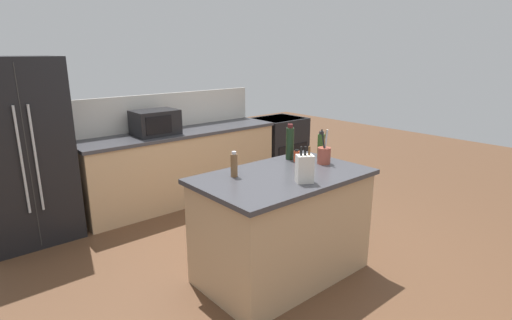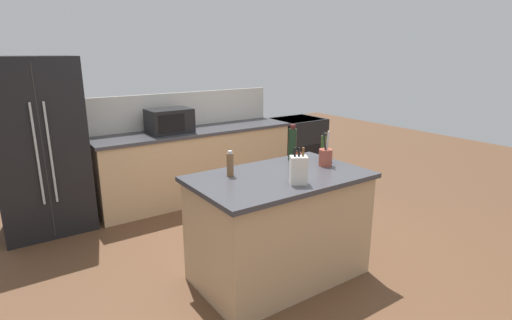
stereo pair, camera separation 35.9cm
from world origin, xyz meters
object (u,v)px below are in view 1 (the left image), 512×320
Objects in this scene: microwave at (155,122)px; spice_jar_paprika at (297,156)px; refrigerator at (20,152)px; olive_oil_bottle at (321,146)px; utensil_crock at (324,155)px; wine_bottle at (290,143)px; pepper_grinder at (234,165)px; range_oven at (279,146)px; knife_block at (305,168)px.

spice_jar_paprika is at bearing -78.14° from microwave.
refrigerator is 3.03m from olive_oil_bottle.
utensil_crock is (2.04, -2.26, 0.08)m from refrigerator.
wine_bottle is 1.30× the size of olive_oil_bottle.
utensil_crock reaches higher than pepper_grinder.
olive_oil_bottle is at bearing 49.34° from utensil_crock.
pepper_grinder is at bearing -98.72° from microwave.
pepper_grinder is (1.17, -2.04, 0.09)m from refrigerator.
refrigerator is 2.06× the size of range_oven.
spice_jar_paprika is 0.28m from olive_oil_bottle.
knife_block is at bearing -148.86° from olive_oil_bottle.
knife_block is 1.11× the size of olive_oil_bottle.
spice_jar_paprika is (0.39, 0.46, -0.06)m from knife_block.
refrigerator is 1.49m from microwave.
pepper_grinder is 0.63× the size of wine_bottle.
spice_jar_paprika reaches higher than range_oven.
spice_jar_paprika is (-1.69, -2.00, 0.53)m from range_oven.
utensil_crock is at bearing -56.17° from spice_jar_paprika.
utensil_crock is 0.20m from olive_oil_bottle.
refrigerator is 5.57× the size of wine_bottle.
spice_jar_paprika is 0.44× the size of olive_oil_bottle.
wine_bottle is (0.01, 0.10, 0.11)m from spice_jar_paprika.
pepper_grinder is (-0.30, -1.98, -0.05)m from microwave.
refrigerator is 2.73m from wine_bottle.
utensil_crock is 2.76× the size of spice_jar_paprika.
microwave reaches higher than knife_block.
microwave is at bearing 101.86° from spice_jar_paprika.
microwave is (-2.11, 0.00, 0.62)m from range_oven.
olive_oil_bottle is at bearing -33.43° from wine_bottle.
utensil_crock is at bearing 55.79° from knife_block.
knife_block is (1.50, -2.51, 0.11)m from refrigerator.
refrigerator is at bearing 178.01° from microwave.
refrigerator is at bearing 151.43° from knife_block.
knife_block is at bearing -89.39° from microwave.
range_oven is 3.28m from knife_block.
refrigerator is 3.04m from utensil_crock.
utensil_crock reaches higher than range_oven.
pepper_grinder is 1.84× the size of spice_jar_paprika.
microwave is (1.48, -0.05, 0.15)m from refrigerator.
knife_block is 0.61m from spice_jar_paprika.
olive_oil_bottle is (0.69, -2.06, -0.03)m from microwave.
wine_bottle is at bearing 112.15° from utensil_crock.
refrigerator is 5.91× the size of utensil_crock.
microwave is at bearing 104.25° from utensil_crock.
olive_oil_bottle is at bearing -44.30° from refrigerator.
pepper_grinder is (-2.41, -1.98, 0.57)m from range_oven.
refrigerator reaches higher than microwave.
wine_bottle reaches higher than utensil_crock.
range_oven is at bearing 48.50° from wine_bottle.
refrigerator is 16.29× the size of spice_jar_paprika.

